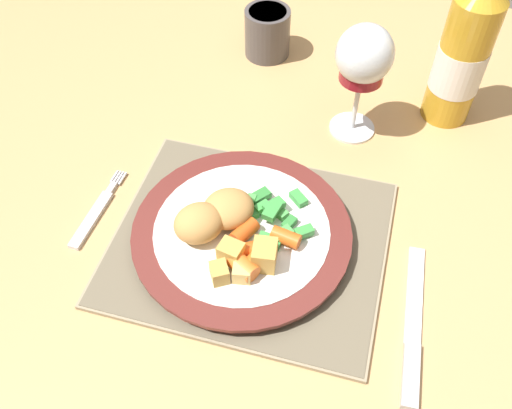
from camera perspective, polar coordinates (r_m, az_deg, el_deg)
The scene contains 13 objects.
ground_plane at distance 1.40m, azimuth 1.81°, elevation -18.12°, with size 6.00×6.00×0.00m, color brown.
dining_table at distance 0.82m, azimuth 2.95°, elevation -1.15°, with size 1.51×1.02×0.74m.
placemat at distance 0.69m, azimuth -0.66°, elevation -3.75°, with size 0.33×0.28×0.01m.
dinner_plate at distance 0.69m, azimuth -1.43°, elevation -2.95°, with size 0.26×0.26×0.02m.
breaded_croquettes at distance 0.67m, azimuth -4.23°, elevation -1.12°, with size 0.11×0.11×0.04m.
green_beans_pile at distance 0.68m, azimuth 1.53°, elevation -1.07°, with size 0.10×0.09×0.02m.
glazed_carrots at distance 0.65m, azimuth -0.09°, elevation -4.56°, with size 0.08×0.08×0.02m.
fork at distance 0.75m, azimuth -15.78°, elevation -0.88°, with size 0.02×0.13×0.01m.
table_knife at distance 0.65m, azimuth 15.39°, elevation -12.54°, with size 0.03×0.20×0.01m.
wine_glass at distance 0.77m, azimuth 10.74°, elevation 14.05°, with size 0.08×0.08×0.17m.
bottle at distance 0.84m, azimuth 20.08°, elevation 14.17°, with size 0.07×0.07×0.30m.
roast_potatoes at distance 0.64m, azimuth -1.05°, elevation -5.50°, with size 0.07×0.06×0.03m.
drinking_cup at distance 0.95m, azimuth 1.14°, elevation 16.92°, with size 0.07×0.07×0.08m.
Camera 1 is at (0.09, -0.50, 1.31)m, focal length 40.00 mm.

